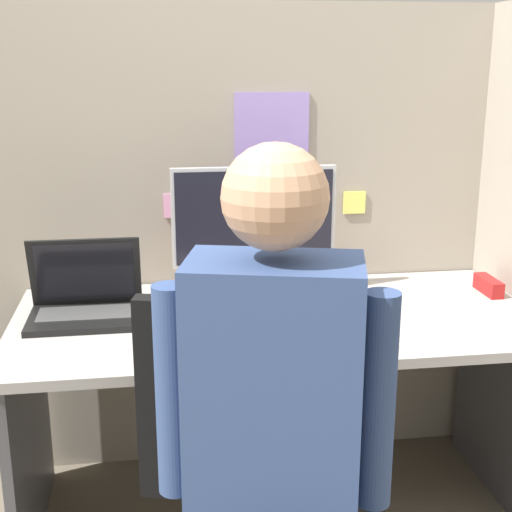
% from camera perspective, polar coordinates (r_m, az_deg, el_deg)
% --- Properties ---
extents(cubicle_panel_back, '(2.14, 0.05, 1.67)m').
position_cam_1_polar(cubicle_panel_back, '(2.59, 0.19, 1.07)').
color(cubicle_panel_back, gray).
rests_on(cubicle_panel_back, ground).
extents(desk, '(1.64, 0.77, 0.71)m').
position_cam_1_polar(desk, '(2.31, 1.69, -8.50)').
color(desk, '#9E9993').
rests_on(desk, ground).
extents(paper_box, '(0.31, 0.25, 0.05)m').
position_cam_1_polar(paper_box, '(2.43, -0.14, -2.45)').
color(paper_box, orange).
rests_on(paper_box, desk).
extents(monitor, '(0.55, 0.23, 0.38)m').
position_cam_1_polar(monitor, '(2.38, -0.15, 2.55)').
color(monitor, '#B2B2B7').
rests_on(monitor, paper_box).
extents(laptop, '(0.34, 0.24, 0.25)m').
position_cam_1_polar(laptop, '(2.26, -13.48, -3.70)').
color(laptop, black).
rests_on(laptop, desk).
extents(mouse, '(0.07, 0.05, 0.04)m').
position_cam_1_polar(mouse, '(2.03, -6.26, -6.52)').
color(mouse, silver).
rests_on(mouse, desk).
extents(stapler, '(0.04, 0.15, 0.05)m').
position_cam_1_polar(stapler, '(2.57, 18.10, -2.26)').
color(stapler, '#A31919').
rests_on(stapler, desk).
extents(carrot_toy, '(0.04, 0.14, 0.04)m').
position_cam_1_polar(carrot_toy, '(2.06, 10.60, -6.29)').
color(carrot_toy, orange).
rests_on(carrot_toy, desk).
extents(person, '(0.47, 0.49, 1.34)m').
position_cam_1_polar(person, '(1.43, 2.27, -14.36)').
color(person, black).
rests_on(person, ground).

